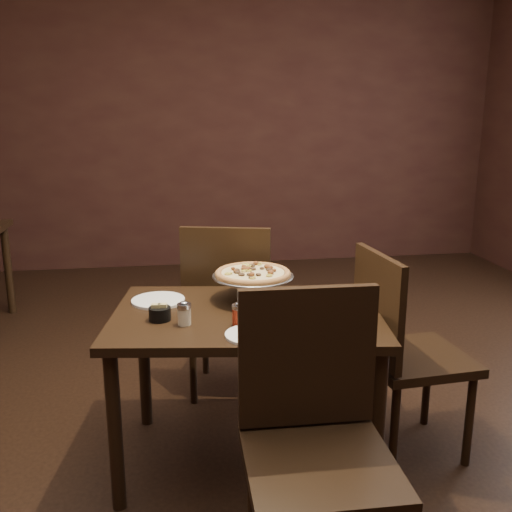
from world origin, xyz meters
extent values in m
cube|color=black|center=(0.00, 0.00, -0.01)|extent=(6.00, 7.00, 0.02)
cube|color=black|center=(0.00, 3.51, 1.40)|extent=(6.00, 0.02, 2.80)
cube|color=black|center=(-0.08, -0.06, 0.70)|extent=(1.25, 0.92, 0.04)
cylinder|color=black|center=(-0.64, -0.31, 0.34)|extent=(0.06, 0.06, 0.68)
cylinder|color=black|center=(0.38, -0.45, 0.34)|extent=(0.06, 0.06, 0.68)
cylinder|color=black|center=(-0.55, 0.34, 0.34)|extent=(0.06, 0.06, 0.68)
cylinder|color=black|center=(0.47, 0.19, 0.34)|extent=(0.06, 0.06, 0.68)
cylinder|color=black|center=(-1.66, 2.21, 0.35)|extent=(0.06, 0.06, 0.71)
cylinder|color=#B6B7BE|center=(-0.03, 0.10, 0.72)|extent=(0.13, 0.13, 0.01)
cylinder|color=#B6B7BE|center=(-0.03, 0.10, 0.78)|extent=(0.03, 0.03, 0.10)
cylinder|color=#B6B7BE|center=(-0.03, 0.10, 0.83)|extent=(0.09, 0.09, 0.01)
cylinder|color=gray|center=(-0.03, 0.10, 0.83)|extent=(0.36, 0.36, 0.01)
torus|color=gray|center=(-0.03, 0.10, 0.83)|extent=(0.37, 0.37, 0.01)
cylinder|color=brown|center=(-0.03, 0.10, 0.84)|extent=(0.34, 0.34, 0.01)
torus|color=brown|center=(-0.03, 0.10, 0.85)|extent=(0.35, 0.35, 0.03)
cylinder|color=tan|center=(-0.03, 0.10, 0.85)|extent=(0.29, 0.29, 0.01)
cylinder|color=beige|center=(-0.35, -0.16, 0.75)|extent=(0.05, 0.05, 0.07)
cylinder|color=#B6B7BE|center=(-0.35, -0.16, 0.80)|extent=(0.06, 0.06, 0.02)
ellipsoid|color=#B6B7BE|center=(-0.35, -0.16, 0.81)|extent=(0.03, 0.03, 0.01)
cylinder|color=maroon|center=(-0.13, -0.20, 0.75)|extent=(0.05, 0.05, 0.07)
cylinder|color=#B6B7BE|center=(-0.13, -0.20, 0.80)|extent=(0.06, 0.06, 0.02)
ellipsoid|color=#B6B7BE|center=(-0.13, -0.20, 0.81)|extent=(0.03, 0.03, 0.01)
cylinder|color=black|center=(-0.45, -0.09, 0.75)|extent=(0.09, 0.09, 0.06)
cube|color=tan|center=(-0.47, -0.09, 0.76)|extent=(0.04, 0.03, 0.06)
cube|color=tan|center=(-0.44, -0.09, 0.76)|extent=(0.04, 0.03, 0.06)
cube|color=white|center=(0.15, -0.32, 0.73)|extent=(0.17, 0.17, 0.01)
cylinder|color=white|center=(-0.46, 0.15, 0.72)|extent=(0.24, 0.24, 0.01)
cylinder|color=white|center=(-0.10, -0.33, 0.72)|extent=(0.21, 0.21, 0.01)
cone|color=#B6B7BE|center=(0.04, -0.17, 0.84)|extent=(0.14, 0.14, 0.00)
cylinder|color=black|center=(0.04, -0.17, 0.84)|extent=(0.07, 0.11, 0.02)
cube|color=black|center=(-0.07, 0.65, 0.47)|extent=(0.56, 0.56, 0.04)
cube|color=black|center=(-0.12, 0.45, 0.75)|extent=(0.46, 0.14, 0.49)
cylinder|color=black|center=(0.16, 0.79, 0.23)|extent=(0.04, 0.04, 0.45)
cylinder|color=black|center=(-0.21, 0.88, 0.23)|extent=(0.04, 0.04, 0.45)
cylinder|color=black|center=(0.07, 0.42, 0.23)|extent=(0.04, 0.04, 0.45)
cylinder|color=black|center=(-0.30, 0.51, 0.23)|extent=(0.04, 0.04, 0.45)
cube|color=black|center=(0.04, -0.85, 0.48)|extent=(0.48, 0.48, 0.04)
cube|color=black|center=(0.04, -0.63, 0.76)|extent=(0.47, 0.04, 0.49)
cylinder|color=black|center=(-0.15, -0.65, 0.23)|extent=(0.04, 0.04, 0.46)
cylinder|color=black|center=(0.23, -0.66, 0.23)|extent=(0.04, 0.04, 0.46)
cube|color=black|center=(0.70, -0.09, 0.46)|extent=(0.49, 0.49, 0.04)
cube|color=black|center=(0.49, -0.10, 0.73)|extent=(0.07, 0.45, 0.47)
cylinder|color=black|center=(0.89, -0.25, 0.22)|extent=(0.04, 0.04, 0.44)
cylinder|color=black|center=(0.86, 0.11, 0.22)|extent=(0.04, 0.04, 0.44)
cylinder|color=black|center=(0.53, -0.28, 0.22)|extent=(0.04, 0.04, 0.44)
cylinder|color=black|center=(0.50, 0.08, 0.22)|extent=(0.04, 0.04, 0.44)
camera|label=1|loc=(-0.40, -2.36, 1.56)|focal=40.00mm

